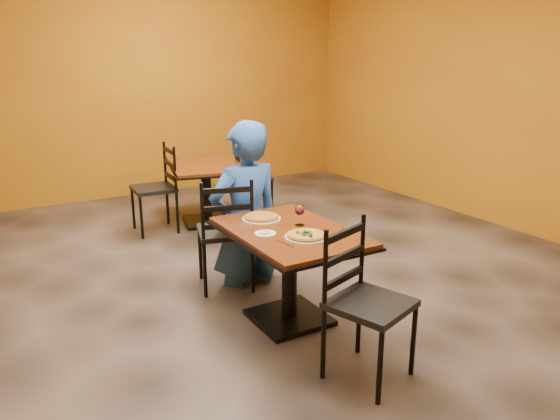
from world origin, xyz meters
TOP-DOWN VIEW (x-y plane):
  - floor at (0.00, 0.00)m, footprint 7.00×8.00m
  - wall_back at (0.00, 4.00)m, footprint 7.00×0.01m
  - wall_right at (3.50, 0.00)m, footprint 0.01×8.00m
  - table_main at (0.00, -0.50)m, footprint 0.83×1.23m
  - table_second at (0.44, 2.19)m, footprint 1.10×1.40m
  - chair_main_near at (0.04, -1.41)m, footprint 0.58×0.58m
  - chair_main_far at (-0.15, 0.35)m, footprint 0.57×0.57m
  - chair_second_left at (-0.21, 2.19)m, footprint 0.49×0.49m
  - chair_second_right at (1.10, 2.19)m, footprint 0.59×0.59m
  - diner at (0.06, 0.36)m, footprint 0.73×0.50m
  - plate_main at (0.01, -0.71)m, footprint 0.31×0.31m
  - pizza_main at (0.01, -0.71)m, footprint 0.28×0.28m
  - plate_far at (-0.06, -0.16)m, footprint 0.31×0.31m
  - pizza_far at (-0.06, -0.16)m, footprint 0.28×0.28m
  - side_plate at (-0.21, -0.50)m, footprint 0.16×0.16m
  - dip at (-0.21, -0.50)m, footprint 0.09×0.09m
  - wine_glass at (0.12, -0.44)m, footprint 0.08×0.08m
  - fork at (-0.19, -0.75)m, footprint 0.03×0.19m
  - knife at (0.29, -0.77)m, footprint 0.14×0.18m

SIDE VIEW (x-z plane):
  - floor at x=0.00m, z-range -0.01..0.01m
  - chair_second_right at x=1.10m, z-range 0.00..1.00m
  - chair_main_near at x=0.04m, z-range 0.00..1.01m
  - chair_main_far at x=-0.15m, z-range 0.00..1.02m
  - chair_second_left at x=-0.21m, z-range 0.00..1.02m
  - table_main at x=0.00m, z-range 0.18..0.93m
  - table_second at x=0.44m, z-range 0.18..0.93m
  - diner at x=0.06m, z-range 0.00..1.48m
  - fork at x=-0.19m, z-range 0.75..0.75m
  - knife at x=0.29m, z-range 0.75..0.75m
  - plate_main at x=0.01m, z-range 0.75..0.76m
  - plate_far at x=-0.06m, z-range 0.75..0.76m
  - side_plate at x=-0.21m, z-range 0.75..0.76m
  - dip at x=-0.21m, z-range 0.76..0.77m
  - pizza_main at x=0.01m, z-range 0.76..0.78m
  - pizza_far at x=-0.06m, z-range 0.76..0.78m
  - wine_glass at x=0.12m, z-range 0.75..0.93m
  - wall_back at x=0.00m, z-range 0.00..3.00m
  - wall_right at x=3.50m, z-range 0.00..3.00m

